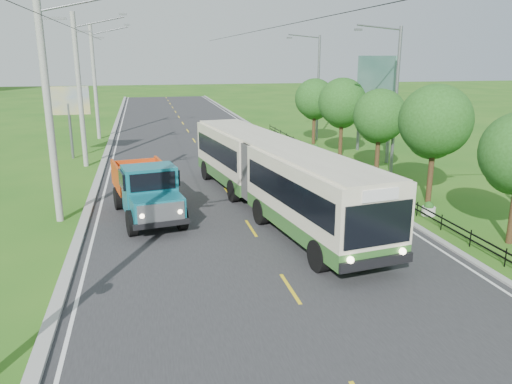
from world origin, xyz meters
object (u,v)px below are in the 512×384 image
object	(u,v)px
tree_fifth	(342,105)
streetlight_mid	(394,97)
planter_near	(429,209)
bus	(273,171)
billboard_left	(68,105)
pole_mid	(80,90)
planter_mid	(358,172)
tree_back	(315,101)
streetlight_far	(317,84)
billboard_right	(375,84)
dump_truck	(146,187)
tree_third	(435,124)
tree_fourth	(379,118)
planter_far	(316,149)
pole_far	(95,81)
pole_near	(49,109)

from	to	relation	value
tree_fifth	streetlight_mid	world-z (taller)	streetlight_mid
planter_near	bus	world-z (taller)	bus
tree_fifth	billboard_left	world-z (taller)	tree_fifth
pole_mid	planter_near	bearing A→B (deg)	-41.65
planter_mid	tree_back	bearing A→B (deg)	84.09
planter_mid	streetlight_far	bearing A→B (deg)	81.70
tree_fifth	billboard_right	bearing A→B (deg)	-3.30
streetlight_mid	dump_truck	xyz separation A→B (m)	(-15.01, -5.44, -3.41)
pole_mid	streetlight_mid	world-z (taller)	pole_mid
billboard_right	dump_truck	xyz separation A→B (m)	(-16.67, -11.44, -3.85)
streetlight_mid	billboard_right	world-z (taller)	streetlight_mid
tree_back	streetlight_mid	size ratio (longest dim) A/B	0.61
tree_third	dump_truck	xyz separation A→B (m)	(-14.22, 0.42, -2.50)
bus	pole_mid	bearing A→B (deg)	119.26
tree_fourth	planter_far	distance (m)	8.62
pole_far	billboard_right	distance (m)	24.33
pole_near	bus	bearing A→B (deg)	-4.20
pole_mid	streetlight_far	distance (m)	20.16
tree_back	planter_far	size ratio (longest dim) A/B	8.21
tree_fourth	dump_truck	size ratio (longest dim) A/B	0.82
streetlight_far	planter_mid	distance (m)	14.88
streetlight_far	planter_mid	xyz separation A→B (m)	(-2.04, -14.00, -4.62)
tree_fourth	dump_truck	bearing A→B (deg)	-158.57
planter_far	dump_truck	bearing A→B (deg)	-133.97
tree_back	streetlight_far	world-z (taller)	streetlight_far
tree_fourth	bus	xyz separation A→B (m)	(-8.29, -5.86, -1.58)
dump_truck	billboard_right	bearing A→B (deg)	24.69
streetlight_mid	planter_near	xyz separation A→B (m)	(-2.04, -8.00, -4.62)
pole_mid	streetlight_mid	xyz separation A→B (m)	(18.90, -7.00, -0.19)
pole_mid	tree_fifth	distance (m)	18.18
planter_near	pole_far	bearing A→B (deg)	121.99
pole_near	tree_third	bearing A→B (deg)	-2.71
tree_back	planter_far	xyz separation A→B (m)	(-1.26, -4.14, -3.37)
pole_mid	planter_far	xyz separation A→B (m)	(16.86, 1.00, -4.81)
tree_fifth	streetlight_far	distance (m)	7.97
billboard_right	dump_truck	size ratio (longest dim) A/B	1.11
pole_far	bus	xyz separation A→B (m)	(9.83, -24.72, -3.08)
tree_back	billboard_left	bearing A→B (deg)	-173.69
pole_mid	planter_near	world-z (taller)	pole_mid
tree_back	planter_near	size ratio (longest dim) A/B	8.21
tree_fifth	tree_back	xyz separation A→B (m)	(-0.00, 6.00, -0.20)
tree_fifth	dump_truck	world-z (taller)	tree_fifth
tree_back	billboard_left	world-z (taller)	tree_back
streetlight_mid	planter_far	xyz separation A→B (m)	(-2.04, 8.00, -4.62)
streetlight_far	planter_near	world-z (taller)	streetlight_far
pole_mid	planter_far	bearing A→B (deg)	3.39
pole_near	planter_mid	xyz separation A→B (m)	(16.86, 5.00, -4.81)
pole_far	streetlight_far	distance (m)	19.56
tree_third	pole_mid	bearing A→B (deg)	144.64
planter_near	billboard_right	distance (m)	15.34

